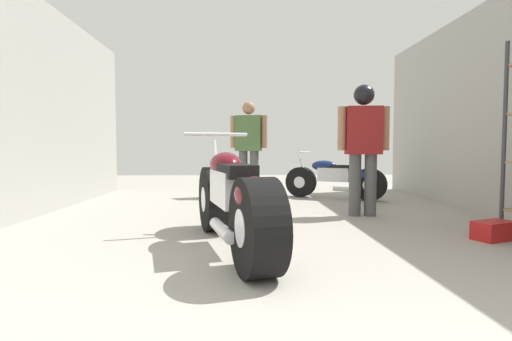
{
  "coord_description": "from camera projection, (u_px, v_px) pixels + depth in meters",
  "views": [
    {
      "loc": [
        -0.33,
        -0.55,
        0.85
      ],
      "look_at": [
        -0.16,
        3.8,
        0.6
      ],
      "focal_mm": 26.78,
      "sensor_mm": 36.0,
      "label": 1
    }
  ],
  "objects": [
    {
      "name": "motorcycle_maroon_cruiser",
      "position": [
        232.0,
        200.0,
        3.19
      ],
      "size": [
        0.87,
        2.16,
        1.02
      ],
      "color": "black",
      "rests_on": "ground_plane"
    },
    {
      "name": "mechanic_with_helmet",
      "position": [
        363.0,
        138.0,
        4.81
      ],
      "size": [
        0.65,
        0.27,
        1.66
      ],
      "color": "#4C4C4C",
      "rests_on": "ground_plane"
    },
    {
      "name": "red_toolbox",
      "position": [
        494.0,
        230.0,
        3.57
      ],
      "size": [
        0.43,
        0.34,
        0.17
      ],
      "primitive_type": "cube",
      "rotation": [
        0.0,
        0.0,
        0.37
      ],
      "color": "#B21919",
      "rests_on": "ground_plane"
    },
    {
      "name": "motorcycle_black_naked",
      "position": [
        336.0,
        179.0,
        6.5
      ],
      "size": [
        1.58,
        1.01,
        0.81
      ],
      "color": "black",
      "rests_on": "ground_plane"
    },
    {
      "name": "ground_plane",
      "position": [
        271.0,
        228.0,
        4.11
      ],
      "size": [
        16.88,
        16.88,
        0.0
      ],
      "primitive_type": "plane",
      "color": "#9E998E"
    },
    {
      "name": "mechanic_in_blue",
      "position": [
        249.0,
        143.0,
        6.81
      ],
      "size": [
        0.68,
        0.34,
        1.69
      ],
      "color": "#4C4C4C",
      "rests_on": "ground_plane"
    }
  ]
}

